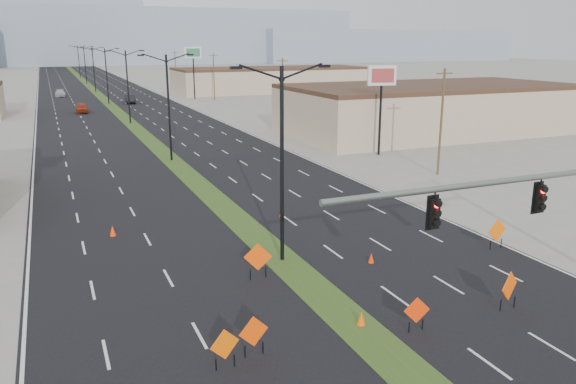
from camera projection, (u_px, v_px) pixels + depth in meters
name	position (u px, v px, depth m)	size (l,w,h in m)	color
ground	(419.00, 383.00, 18.85)	(600.00, 600.00, 0.00)	gray
road_surface	(107.00, 102.00, 107.69)	(25.00, 400.00, 0.02)	black
median_strip	(107.00, 102.00, 107.69)	(2.00, 400.00, 0.04)	#2E4B1B
building_se_near	(430.00, 110.00, 71.01)	(36.00, 18.00, 5.50)	tan
building_se_far	(272.00, 80.00, 130.34)	(44.00, 16.00, 5.00)	tan
mesa_center	(144.00, 36.00, 296.93)	(220.00, 50.00, 28.00)	#8896A8
mesa_east	(380.00, 46.00, 342.44)	(160.00, 50.00, 18.00)	#8896A8
signal_mast	(572.00, 204.00, 22.63)	(16.30, 0.60, 8.00)	slate
streetlight_0	(282.00, 159.00, 28.11)	(5.15, 0.24, 10.02)	black
streetlight_1	(169.00, 104.00, 52.98)	(5.15, 0.24, 10.02)	black
streetlight_2	(128.00, 84.00, 77.86)	(5.15, 0.24, 10.02)	black
streetlight_3	(107.00, 74.00, 102.74)	(5.15, 0.24, 10.02)	black
streetlight_4	(94.00, 68.00, 127.61)	(5.15, 0.24, 10.02)	black
streetlight_5	(85.00, 64.00, 152.49)	(5.15, 0.24, 10.02)	black
streetlight_6	(79.00, 61.00, 177.37)	(5.15, 0.24, 10.02)	black
utility_pole_0	(441.00, 121.00, 47.44)	(1.60, 0.20, 9.00)	#4C3823
utility_pole_1	(283.00, 90.00, 78.53)	(1.60, 0.20, 9.00)	#4C3823
utility_pole_2	(214.00, 76.00, 109.63)	(1.60, 0.20, 9.00)	#4C3823
utility_pole_3	(176.00, 69.00, 140.72)	(1.60, 0.20, 9.00)	#4C3823
car_left	(82.00, 108.00, 90.89)	(1.84, 4.57, 1.56)	#982910
car_mid	(130.00, 99.00, 104.97)	(1.69, 4.85, 1.60)	black
car_far	(60.00, 93.00, 117.56)	(2.00, 4.91, 1.43)	#AEB2B8
construction_sign_0	(225.00, 346.00, 19.47)	(1.13, 0.30, 1.53)	#F55D05
construction_sign_1	(254.00, 333.00, 20.28)	(1.18, 0.22, 1.59)	#FC4605
construction_sign_2	(258.00, 258.00, 26.90)	(1.31, 0.48, 1.82)	#FA4705
construction_sign_3	(417.00, 312.00, 22.05)	(1.08, 0.25, 1.46)	#FF3305
construction_sign_4	(509.00, 287.00, 23.79)	(1.24, 0.51, 1.75)	#FF5205
construction_sign_5	(497.00, 231.00, 30.82)	(1.32, 0.12, 1.76)	#F25D05
cone_0	(361.00, 319.00, 22.62)	(0.37, 0.37, 0.62)	#FB5805
cone_1	(371.00, 258.00, 29.08)	(0.33, 0.33, 0.54)	#E43504
cone_2	(282.00, 213.00, 36.78)	(0.32, 0.32, 0.53)	#E13904
cone_3	(113.00, 231.00, 33.11)	(0.38, 0.38, 0.64)	#FF3605
pole_sign_east_near	(382.00, 83.00, 55.28)	(2.92, 0.90, 8.90)	black
pole_sign_east_far	(193.00, 56.00, 110.97)	(3.35, 0.74, 10.23)	black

